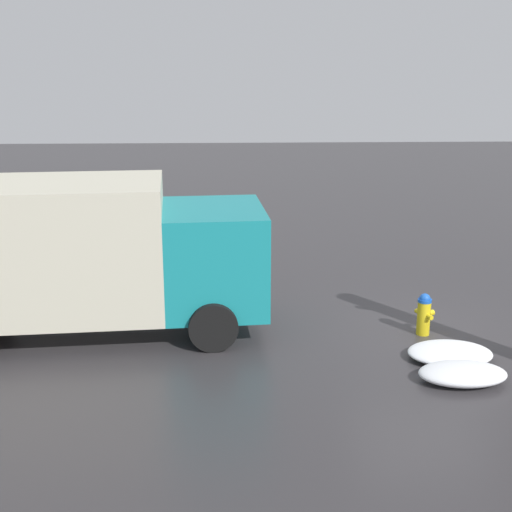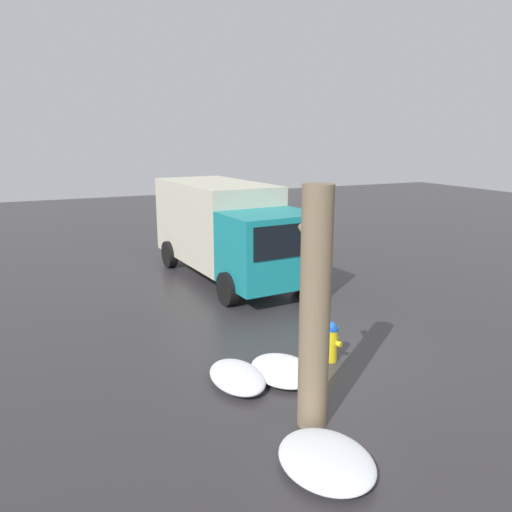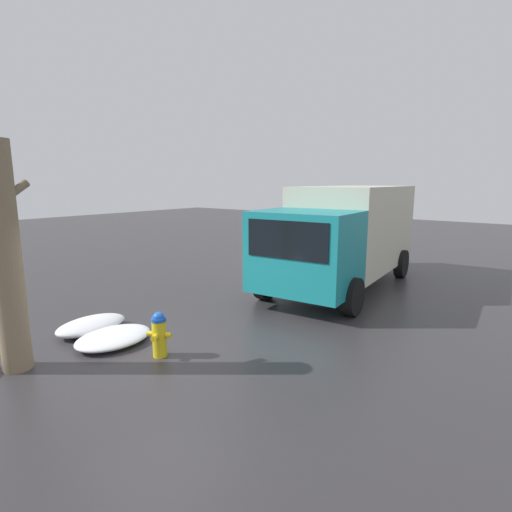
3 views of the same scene
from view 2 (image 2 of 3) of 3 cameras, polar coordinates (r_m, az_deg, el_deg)
The scene contains 7 objects.
ground_plane at distance 10.26m, azimuth 8.50°, elevation -11.76°, with size 60.00×60.00×0.00m, color #333033.
fire_hydrant at distance 10.09m, azimuth 8.60°, elevation -9.60°, with size 0.36×0.45×0.82m.
tree_trunk at distance 7.43m, azimuth 6.74°, elevation -6.12°, with size 0.70×0.46×3.72m.
delivery_truck at distance 15.58m, azimuth -3.38°, elevation 3.32°, with size 6.96×3.07×2.93m.
snow_pile_by_hydrant at distance 9.53m, azimuth 3.07°, elevation -12.91°, with size 1.49×1.12×0.23m.
snow_pile_curbside at distance 7.29m, azimuth 8.03°, elevation -22.08°, with size 1.50×1.22×0.26m.
snow_pile_by_tree at distance 9.23m, azimuth -2.17°, elevation -13.63°, with size 1.46×0.91×0.29m.
Camera 2 is at (-7.70, 5.20, 4.36)m, focal length 35.00 mm.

